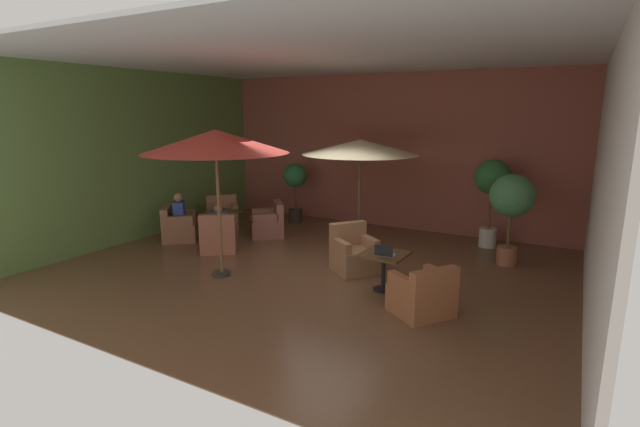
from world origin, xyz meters
name	(u,v)px	position (x,y,z in m)	size (l,w,h in m)	color
ground_plane	(310,269)	(0.00, 0.00, -0.01)	(9.52, 8.10, 0.02)	brown
wall_back_brick	(388,152)	(0.00, 4.01, 1.98)	(9.52, 0.08, 3.95)	#9B5142
wall_left_accent	(137,156)	(-4.72, 0.00, 1.98)	(0.08, 8.10, 3.95)	#608542
wall_right_plain	(603,188)	(4.72, 0.00, 1.98)	(0.08, 8.10, 3.95)	silver
ceiling_slab	(309,55)	(0.00, 0.00, 3.98)	(9.52, 8.10, 0.06)	silver
cafe_table_front_left	(384,261)	(1.67, -0.36, 0.53)	(0.76, 0.76, 0.66)	black
armchair_front_left_north	(423,296)	(2.55, -0.99, 0.30)	(1.07, 1.08, 0.80)	#9F5C38
armchair_front_left_east	(354,254)	(0.80, 0.29, 0.33)	(1.04, 1.04, 0.91)	#986B49
cafe_table_front_right	(224,218)	(-2.95, 0.92, 0.50)	(0.69, 0.69, 0.66)	black
armchair_front_right_north	(222,216)	(-3.68, 1.71, 0.31)	(1.07, 1.07, 0.83)	#A0664B
armchair_front_right_east	(178,227)	(-3.78, 0.25, 0.31)	(1.08, 1.08, 0.81)	#905C41
armchair_front_right_south	(219,237)	(-2.33, 0.04, 0.32)	(1.07, 1.08, 0.88)	#9F5D45
armchair_front_right_west	(268,223)	(-2.13, 1.61, 0.31)	(1.11, 1.12, 0.84)	#915848
patio_umbrella_tall_red	(216,142)	(-1.24, -1.15, 2.48)	(2.59, 2.59, 2.70)	#2D2D2D
patio_umbrella_center_beige	(360,147)	(0.10, 2.07, 2.22)	(2.60, 2.60, 2.40)	#2D2D2D
potted_tree_left_corner	(512,201)	(3.32, 2.14, 1.30)	(0.85, 0.85, 1.83)	#A35E41
potted_tree_mid_left	(295,182)	(-2.34, 3.19, 1.10)	(0.64, 0.64, 1.62)	#3A2E2A
potted_tree_mid_right	(492,184)	(2.76, 3.26, 1.43)	(0.77, 0.77, 1.99)	silver
patron_blue_shirt	(219,221)	(-2.36, 0.08, 0.67)	(0.45, 0.41, 0.62)	#364FA2
patron_by_window	(179,210)	(-3.75, 0.27, 0.74)	(0.41, 0.43, 0.70)	#3549A5
iced_drink_cup	(385,251)	(1.69, -0.38, 0.72)	(0.08, 0.08, 0.11)	white
open_laptop	(385,253)	(1.73, -0.48, 0.71)	(0.32, 0.24, 0.20)	#9EA0A5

